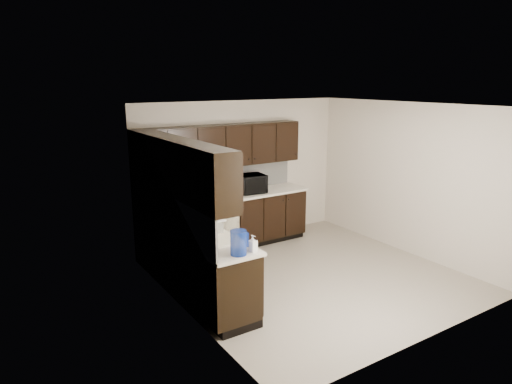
# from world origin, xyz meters

# --- Properties ---
(floor) EXTENTS (4.00, 4.00, 0.00)m
(floor) POSITION_xyz_m (0.00, 0.00, 0.00)
(floor) COLOR gray
(floor) RESTS_ON ground
(ceiling) EXTENTS (4.00, 4.00, 0.00)m
(ceiling) POSITION_xyz_m (0.00, 0.00, 2.50)
(ceiling) COLOR white
(ceiling) RESTS_ON wall_back
(wall_back) EXTENTS (4.00, 0.02, 2.50)m
(wall_back) POSITION_xyz_m (0.00, 2.00, 1.25)
(wall_back) COLOR beige
(wall_back) RESTS_ON floor
(wall_left) EXTENTS (0.02, 4.00, 2.50)m
(wall_left) POSITION_xyz_m (-2.00, 0.00, 1.25)
(wall_left) COLOR beige
(wall_left) RESTS_ON floor
(wall_right) EXTENTS (0.02, 4.00, 2.50)m
(wall_right) POSITION_xyz_m (2.00, 0.00, 1.25)
(wall_right) COLOR beige
(wall_right) RESTS_ON floor
(wall_front) EXTENTS (4.00, 0.02, 2.50)m
(wall_front) POSITION_xyz_m (0.00, -2.00, 1.25)
(wall_front) COLOR beige
(wall_front) RESTS_ON floor
(lower_cabinets) EXTENTS (3.00, 2.80, 0.90)m
(lower_cabinets) POSITION_xyz_m (-1.01, 1.11, 0.41)
(lower_cabinets) COLOR black
(lower_cabinets) RESTS_ON floor
(countertop) EXTENTS (3.03, 2.83, 0.04)m
(countertop) POSITION_xyz_m (-1.01, 1.11, 0.92)
(countertop) COLOR beige
(countertop) RESTS_ON lower_cabinets
(backsplash) EXTENTS (3.00, 2.80, 0.48)m
(backsplash) POSITION_xyz_m (-1.22, 1.32, 1.18)
(backsplash) COLOR beige
(backsplash) RESTS_ON countertop
(upper_cabinets) EXTENTS (3.00, 2.80, 0.70)m
(upper_cabinets) POSITION_xyz_m (-1.10, 1.20, 1.77)
(upper_cabinets) COLOR black
(upper_cabinets) RESTS_ON wall_back
(dishwasher) EXTENTS (0.58, 0.04, 0.78)m
(dishwasher) POSITION_xyz_m (-0.70, 1.41, 0.55)
(dishwasher) COLOR #F8F0CB
(dishwasher) RESTS_ON lower_cabinets
(sink) EXTENTS (0.54, 0.82, 0.42)m
(sink) POSITION_xyz_m (-1.68, -0.01, 0.88)
(sink) COLOR #F8F0CB
(sink) RESTS_ON countertop
(microwave) EXTENTS (0.61, 0.45, 0.32)m
(microwave) POSITION_xyz_m (-0.07, 1.67, 1.10)
(microwave) COLOR black
(microwave) RESTS_ON countertop
(soap_bottle_a) EXTENTS (0.11, 0.11, 0.19)m
(soap_bottle_a) POSITION_xyz_m (-1.48, -0.70, 1.04)
(soap_bottle_a) COLOR gray
(soap_bottle_a) RESTS_ON countertop
(soap_bottle_b) EXTENTS (0.11, 0.11, 0.22)m
(soap_bottle_b) POSITION_xyz_m (-1.86, 1.03, 1.05)
(soap_bottle_b) COLOR gray
(soap_bottle_b) RESTS_ON countertop
(toaster_oven) EXTENTS (0.43, 0.38, 0.23)m
(toaster_oven) POSITION_xyz_m (-1.15, 1.71, 1.05)
(toaster_oven) COLOR silver
(toaster_oven) RESTS_ON countertop
(storage_bin) EXTENTS (0.48, 0.42, 0.16)m
(storage_bin) POSITION_xyz_m (-1.62, 0.20, 1.02)
(storage_bin) COLOR silver
(storage_bin) RESTS_ON countertop
(blue_pitcher) EXTENTS (0.19, 0.19, 0.28)m
(blue_pitcher) POSITION_xyz_m (-1.67, -0.70, 1.08)
(blue_pitcher) COLOR navy
(blue_pitcher) RESTS_ON countertop
(teal_tumbler) EXTENTS (0.11, 0.11, 0.22)m
(teal_tumbler) POSITION_xyz_m (-1.48, 0.73, 1.05)
(teal_tumbler) COLOR #0D937E
(teal_tumbler) RESTS_ON countertop
(paper_towel_roll) EXTENTS (0.12, 0.12, 0.26)m
(paper_towel_roll) POSITION_xyz_m (-1.62, 1.35, 1.07)
(paper_towel_roll) COLOR white
(paper_towel_roll) RESTS_ON countertop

